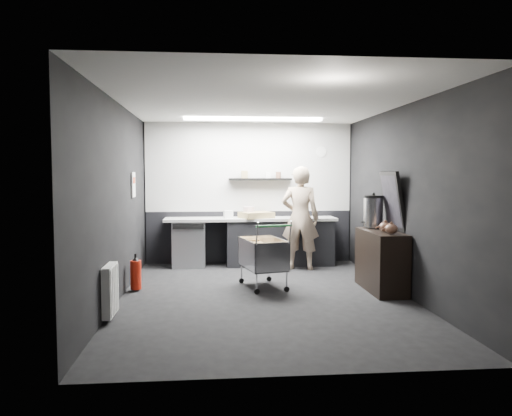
{
  "coord_description": "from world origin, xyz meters",
  "views": [
    {
      "loc": [
        -0.74,
        -6.86,
        1.73
      ],
      "look_at": [
        -0.08,
        0.4,
        1.22
      ],
      "focal_mm": 35.0,
      "sensor_mm": 36.0,
      "label": 1
    }
  ],
  "objects": [
    {
      "name": "wall_clock",
      "position": [
        1.4,
        2.72,
        2.15
      ],
      "size": [
        0.2,
        0.03,
        0.2
      ],
      "primitive_type": "cylinder",
      "rotation": [
        1.57,
        0.0,
        0.0
      ],
      "color": "white",
      "rests_on": "wall_back"
    },
    {
      "name": "floor",
      "position": [
        0.0,
        0.0,
        0.0
      ],
      "size": [
        5.5,
        5.5,
        0.0
      ],
      "primitive_type": "plane",
      "color": "black",
      "rests_on": "ground"
    },
    {
      "name": "kitchen_wall_panel",
      "position": [
        0.0,
        2.73,
        1.85
      ],
      "size": [
        3.95,
        0.02,
        1.7
      ],
      "primitive_type": "cube",
      "color": "#B7B7B3",
      "rests_on": "wall_back"
    },
    {
      "name": "white_container",
      "position": [
        -0.42,
        2.37,
        0.97
      ],
      "size": [
        0.18,
        0.15,
        0.14
      ],
      "primitive_type": "cube",
      "rotation": [
        0.0,
        0.0,
        0.21
      ],
      "color": "white",
      "rests_on": "prep_counter"
    },
    {
      "name": "ceiling_strip",
      "position": [
        0.0,
        1.85,
        2.67
      ],
      "size": [
        2.4,
        0.2,
        0.04
      ],
      "primitive_type": "cube",
      "color": "white",
      "rests_on": "ceiling"
    },
    {
      "name": "sideboard",
      "position": [
        1.77,
        0.26,
        0.56
      ],
      "size": [
        0.5,
        1.18,
        1.76
      ],
      "color": "black",
      "rests_on": "floor"
    },
    {
      "name": "wall_left",
      "position": [
        -2.0,
        0.0,
        1.35
      ],
      "size": [
        0.0,
        5.5,
        5.5
      ],
      "primitive_type": "plane",
      "rotation": [
        1.57,
        0.0,
        1.57
      ],
      "color": "black",
      "rests_on": "floor"
    },
    {
      "name": "prep_counter",
      "position": [
        0.14,
        2.42,
        0.46
      ],
      "size": [
        3.2,
        0.61,
        0.9
      ],
      "color": "black",
      "rests_on": "floor"
    },
    {
      "name": "wall_front",
      "position": [
        0.0,
        -2.75,
        1.35
      ],
      "size": [
        5.5,
        0.0,
        5.5
      ],
      "primitive_type": "plane",
      "rotation": [
        -1.57,
        0.0,
        0.0
      ],
      "color": "black",
      "rests_on": "floor"
    },
    {
      "name": "person",
      "position": [
        0.86,
        1.97,
        0.93
      ],
      "size": [
        0.77,
        0.61,
        1.86
      ],
      "primitive_type": "imported",
      "rotation": [
        0.0,
        0.0,
        2.87
      ],
      "color": "beige",
      "rests_on": "floor"
    },
    {
      "name": "pink_tub",
      "position": [
        -0.03,
        2.42,
        1.0
      ],
      "size": [
        0.21,
        0.21,
        0.21
      ],
      "primitive_type": "cylinder",
      "color": "beige",
      "rests_on": "prep_counter"
    },
    {
      "name": "poster_red_band",
      "position": [
        -1.98,
        1.3,
        1.62
      ],
      "size": [
        0.02,
        0.22,
        0.1
      ],
      "primitive_type": "cube",
      "color": "red",
      "rests_on": "poster"
    },
    {
      "name": "shopping_cart",
      "position": [
        0.04,
        0.58,
        0.48
      ],
      "size": [
        0.73,
        1.03,
        1.0
      ],
      "color": "silver",
      "rests_on": "floor"
    },
    {
      "name": "wall_right",
      "position": [
        2.0,
        0.0,
        1.35
      ],
      "size": [
        0.0,
        5.5,
        5.5
      ],
      "primitive_type": "plane",
      "rotation": [
        1.57,
        0.0,
        -1.57
      ],
      "color": "black",
      "rests_on": "floor"
    },
    {
      "name": "ceiling",
      "position": [
        0.0,
        0.0,
        2.7
      ],
      "size": [
        5.5,
        5.5,
        0.0
      ],
      "primitive_type": "plane",
      "rotation": [
        3.14,
        0.0,
        0.0
      ],
      "color": "white",
      "rests_on": "wall_back"
    },
    {
      "name": "floating_shelf",
      "position": [
        0.2,
        2.62,
        1.62
      ],
      "size": [
        1.2,
        0.22,
        0.04
      ],
      "primitive_type": "cube",
      "color": "black",
      "rests_on": "wall_back"
    },
    {
      "name": "fire_extinguisher",
      "position": [
        -1.85,
        0.53,
        0.26
      ],
      "size": [
        0.16,
        0.16,
        0.53
      ],
      "color": "#B31C0B",
      "rests_on": "floor"
    },
    {
      "name": "poster",
      "position": [
        -1.98,
        1.3,
        1.55
      ],
      "size": [
        0.02,
        0.3,
        0.4
      ],
      "primitive_type": "cube",
      "color": "white",
      "rests_on": "wall_left"
    },
    {
      "name": "radiator",
      "position": [
        -1.94,
        -0.9,
        0.35
      ],
      "size": [
        0.1,
        0.5,
        0.6
      ],
      "primitive_type": "cube",
      "color": "white",
      "rests_on": "wall_left"
    },
    {
      "name": "dado_panel",
      "position": [
        0.0,
        2.73,
        0.5
      ],
      "size": [
        3.95,
        0.02,
        1.0
      ],
      "primitive_type": "cube",
      "color": "black",
      "rests_on": "wall_back"
    },
    {
      "name": "cardboard_box",
      "position": [
        0.1,
        2.37,
        0.96
      ],
      "size": [
        0.69,
        0.61,
        0.11
      ],
      "primitive_type": "cube",
      "rotation": [
        0.0,
        0.0,
        0.4
      ],
      "color": "olive",
      "rests_on": "prep_counter"
    },
    {
      "name": "wall_back",
      "position": [
        0.0,
        2.75,
        1.35
      ],
      "size": [
        5.5,
        0.0,
        5.5
      ],
      "primitive_type": "plane",
      "rotation": [
        1.57,
        0.0,
        0.0
      ],
      "color": "black",
      "rests_on": "floor"
    }
  ]
}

